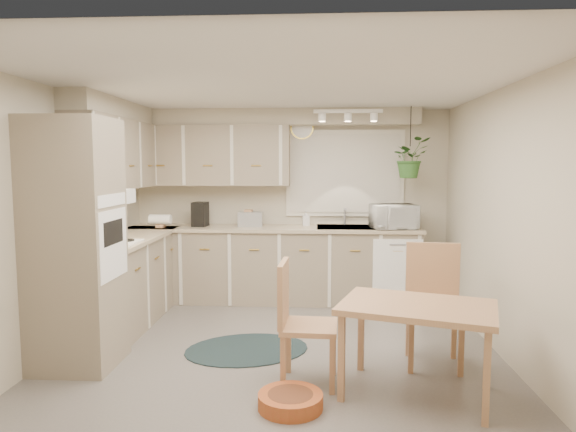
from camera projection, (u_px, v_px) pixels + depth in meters
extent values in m
plane|color=#67615B|center=(278.00, 353.00, 4.68)|extent=(4.20, 4.20, 0.00)
plane|color=silver|center=(277.00, 85.00, 4.44)|extent=(4.20, 4.20, 0.00)
cube|color=#B8AF98|center=(290.00, 204.00, 6.65)|extent=(4.00, 0.04, 2.40)
cube|color=#B8AF98|center=(244.00, 271.00, 2.48)|extent=(4.00, 0.04, 2.40)
cube|color=#B8AF98|center=(59.00, 221.00, 4.68)|extent=(0.04, 4.20, 2.40)
cube|color=#B8AF98|center=(507.00, 224.00, 4.45)|extent=(0.04, 4.20, 2.40)
cube|color=gray|center=(129.00, 280.00, 5.61)|extent=(0.60, 1.85, 0.90)
cube|color=gray|center=(273.00, 265.00, 6.44)|extent=(3.60, 0.60, 0.90)
cube|color=tan|center=(129.00, 238.00, 5.56)|extent=(0.64, 1.89, 0.04)
cube|color=tan|center=(273.00, 228.00, 6.38)|extent=(3.64, 0.64, 0.04)
cube|color=gray|center=(76.00, 244.00, 4.30)|extent=(0.65, 0.65, 2.10)
cube|color=white|center=(113.00, 244.00, 4.28)|extent=(0.02, 0.56, 0.58)
cube|color=gray|center=(118.00, 154.00, 5.60)|extent=(0.35, 2.00, 0.75)
cube|color=gray|center=(211.00, 156.00, 6.47)|extent=(2.00, 0.35, 0.75)
cube|color=#B8AF98|center=(115.00, 110.00, 5.55)|extent=(0.30, 2.00, 0.20)
cube|color=#B8AF98|center=(274.00, 117.00, 6.40)|extent=(3.60, 0.30, 0.20)
cube|color=white|center=(108.00, 244.00, 4.98)|extent=(0.52, 0.58, 0.02)
cube|color=white|center=(104.00, 197.00, 4.94)|extent=(0.40, 0.60, 0.14)
cube|color=silver|center=(345.00, 173.00, 6.54)|extent=(1.40, 0.02, 1.00)
cube|color=beige|center=(345.00, 173.00, 6.55)|extent=(1.50, 0.02, 1.10)
cube|color=#9B9DA2|center=(345.00, 230.00, 6.34)|extent=(0.70, 0.48, 0.10)
cube|color=white|center=(397.00, 274.00, 6.05)|extent=(0.58, 0.02, 0.83)
cube|color=white|center=(348.00, 111.00, 5.95)|extent=(0.80, 0.04, 0.04)
cylinder|color=gold|center=(302.00, 128.00, 6.51)|extent=(0.30, 0.03, 0.30)
cube|color=tan|center=(416.00, 350.00, 3.80)|extent=(1.27, 1.04, 0.69)
cube|color=tan|center=(309.00, 323.00, 4.00)|extent=(0.48, 0.48, 0.96)
cube|color=tan|center=(434.00, 307.00, 4.34)|extent=(0.53, 0.53, 1.03)
ellipsoid|color=black|center=(247.00, 349.00, 4.76)|extent=(1.35, 1.16, 0.01)
cylinder|color=#A84121|center=(290.00, 401.00, 3.61)|extent=(0.60, 0.60, 0.11)
imported|color=white|center=(394.00, 214.00, 6.19)|extent=(0.57, 0.39, 0.36)
imported|color=white|center=(306.00, 222.00, 6.51)|extent=(0.11, 0.20, 0.09)
imported|color=#316126|center=(410.00, 162.00, 6.11)|extent=(0.59, 0.62, 0.38)
cube|color=black|center=(200.00, 214.00, 6.43)|extent=(0.19, 0.22, 0.30)
cube|color=#9B9DA2|center=(250.00, 219.00, 6.42)|extent=(0.31, 0.18, 0.18)
cube|color=tan|center=(249.00, 218.00, 6.45)|extent=(0.10, 0.10, 0.21)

